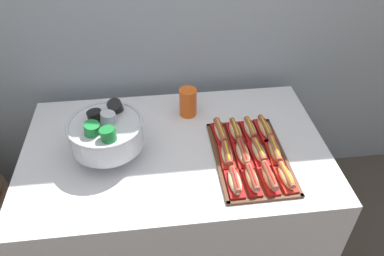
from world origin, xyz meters
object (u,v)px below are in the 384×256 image
at_px(hot_dog_8, 220,132).
at_px(cup_stack, 188,102).
at_px(hot_dog_5, 243,154).
at_px(hot_dog_4, 227,155).
at_px(hot_dog_6, 259,152).
at_px(hot_dog_10, 250,130).
at_px(hot_dog_2, 269,178).
at_px(hot_dog_3, 286,177).
at_px(hot_dog_0, 235,182).
at_px(hot_dog_1, 252,180).
at_px(punch_bowl, 106,132).
at_px(hot_dog_9, 235,131).
at_px(serving_tray, 250,158).
at_px(hot_dog_11, 265,129).
at_px(hot_dog_7, 275,151).
at_px(buffet_table, 177,195).

bearing_deg(hot_dog_8, cup_stack, 122.54).
bearing_deg(hot_dog_5, hot_dog_4, -179.50).
bearing_deg(hot_dog_6, hot_dog_10, 90.50).
height_order(hot_dog_2, hot_dog_3, hot_dog_2).
height_order(hot_dog_0, hot_dog_3, hot_dog_0).
xyz_separation_m(hot_dog_6, hot_dog_10, (-0.00, 0.16, 0.00)).
height_order(hot_dog_0, hot_dog_1, hot_dog_1).
xyz_separation_m(hot_dog_5, punch_bowl, (-0.61, 0.10, 0.10)).
distance_m(hot_dog_0, hot_dog_9, 0.34).
height_order(serving_tray, cup_stack, cup_stack).
xyz_separation_m(hot_dog_6, hot_dog_11, (0.07, 0.17, -0.00)).
relative_size(hot_dog_1, cup_stack, 1.08).
bearing_deg(hot_dog_2, hot_dog_5, 114.95).
relative_size(serving_tray, hot_dog_7, 2.87).
distance_m(hot_dog_0, hot_dog_5, 0.18).
distance_m(buffet_table, hot_dog_1, 0.57).
relative_size(serving_tray, hot_dog_3, 3.14).
distance_m(buffet_table, hot_dog_8, 0.45).
relative_size(hot_dog_8, cup_stack, 1.18).
xyz_separation_m(serving_tray, hot_dog_1, (-0.04, -0.17, 0.03)).
xyz_separation_m(hot_dog_2, cup_stack, (-0.29, 0.54, 0.04)).
bearing_deg(hot_dog_1, serving_tray, 77.70).
height_order(hot_dog_1, hot_dog_7, hot_dog_1).
bearing_deg(buffet_table, hot_dog_11, 5.71).
bearing_deg(buffet_table, serving_tray, -19.38).
xyz_separation_m(hot_dog_0, hot_dog_8, (-0.00, 0.33, 0.00)).
bearing_deg(hot_dog_2, hot_dog_3, 0.50).
xyz_separation_m(hot_dog_1, hot_dog_2, (0.07, 0.00, 0.00)).
bearing_deg(serving_tray, hot_dog_10, 77.70).
relative_size(hot_dog_7, hot_dog_9, 1.11).
bearing_deg(punch_bowl, hot_dog_8, 6.72).
height_order(hot_dog_9, cup_stack, cup_stack).
bearing_deg(cup_stack, hot_dog_3, -56.08).
relative_size(hot_dog_2, punch_bowl, 0.50).
bearing_deg(hot_dog_4, hot_dog_9, 66.06).
bearing_deg(cup_stack, hot_dog_1, -68.49).
height_order(buffet_table, hot_dog_4, hot_dog_4).
bearing_deg(hot_dog_4, hot_dog_1, -65.05).
relative_size(hot_dog_6, hot_dog_7, 0.91).
relative_size(hot_dog_0, hot_dog_3, 0.97).
height_order(hot_dog_10, punch_bowl, punch_bowl).
bearing_deg(hot_dog_11, hot_dog_5, -131.77).
bearing_deg(hot_dog_8, hot_dog_4, -89.50).
xyz_separation_m(hot_dog_0, hot_dog_2, (0.15, 0.00, 0.01)).
distance_m(hot_dog_4, hot_dog_6, 0.15).
bearing_deg(punch_bowl, hot_dog_3, -19.16).
bearing_deg(hot_dog_6, hot_dog_2, -89.50).
distance_m(hot_dog_5, punch_bowl, 0.63).
xyz_separation_m(hot_dog_0, hot_dog_3, (0.22, 0.00, -0.00)).
distance_m(buffet_table, hot_dog_4, 0.47).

